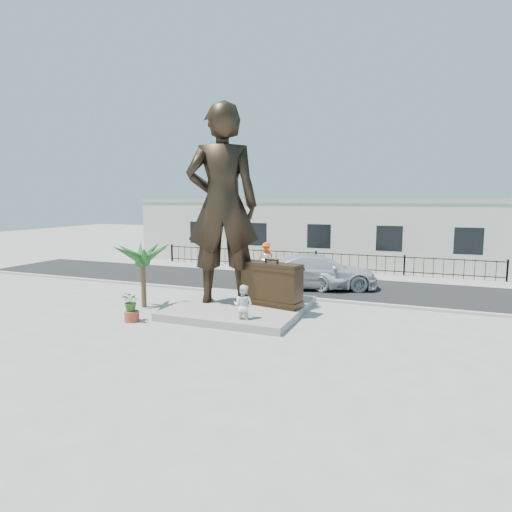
{
  "coord_description": "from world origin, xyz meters",
  "views": [
    {
      "loc": [
        6.45,
        -14.48,
        4.67
      ],
      "look_at": [
        0.0,
        2.0,
        2.3
      ],
      "focal_mm": 30.0,
      "sensor_mm": 36.0,
      "label": 1
    }
  ],
  "objects_px": {
    "suitcase": "(271,284)",
    "tourist": "(243,306)",
    "statue": "(222,205)",
    "car_white": "(304,271)"
  },
  "relations": [
    {
      "from": "suitcase",
      "to": "tourist",
      "type": "distance_m",
      "value": 2.28
    },
    {
      "from": "suitcase",
      "to": "statue",
      "type": "bearing_deg",
      "value": -165.74
    },
    {
      "from": "tourist",
      "to": "suitcase",
      "type": "bearing_deg",
      "value": -98.49
    },
    {
      "from": "statue",
      "to": "car_white",
      "type": "bearing_deg",
      "value": -130.69
    },
    {
      "from": "car_white",
      "to": "statue",
      "type": "bearing_deg",
      "value": 174.39
    },
    {
      "from": "suitcase",
      "to": "car_white",
      "type": "bearing_deg",
      "value": 104.05
    },
    {
      "from": "statue",
      "to": "car_white",
      "type": "distance_m",
      "value": 7.33
    },
    {
      "from": "statue",
      "to": "tourist",
      "type": "bearing_deg",
      "value": 107.8
    },
    {
      "from": "suitcase",
      "to": "car_white",
      "type": "relative_size",
      "value": 0.46
    },
    {
      "from": "suitcase",
      "to": "tourist",
      "type": "relative_size",
      "value": 1.62
    }
  ]
}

